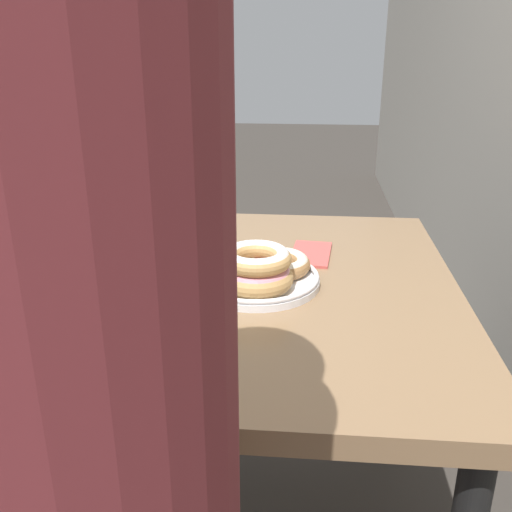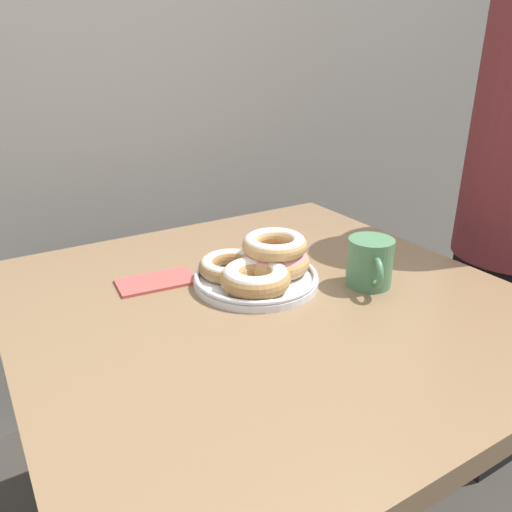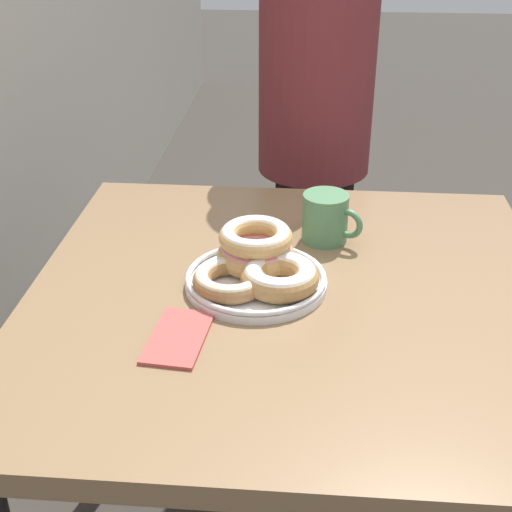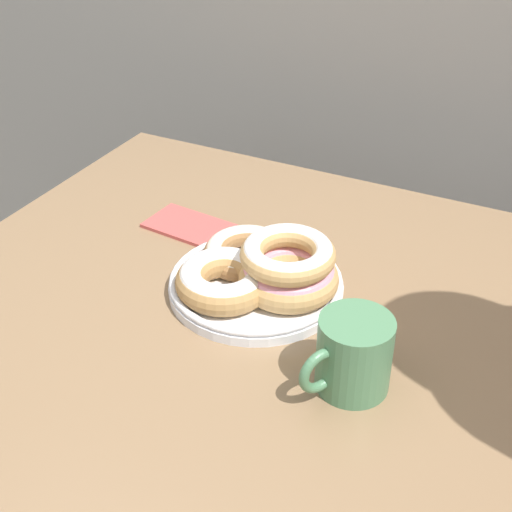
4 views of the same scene
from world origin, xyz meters
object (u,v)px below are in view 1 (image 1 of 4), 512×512
Objects in this scene: dining_table at (225,315)px; donut_plate at (255,268)px; coffee_mug at (172,301)px; napkin at (311,254)px.

dining_table is 0.13m from donut_plate.
coffee_mug is at bearing -33.81° from donut_plate.
donut_plate reaches higher than dining_table.
dining_table is 0.25m from coffee_mug.
dining_table is 3.39× the size of donut_plate.
coffee_mug is 0.43m from napkin.
donut_plate is 1.70× the size of napkin.
napkin is (-0.16, 0.17, 0.08)m from dining_table.
napkin is at bearing 132.30° from dining_table.
donut_plate is 0.21m from napkin.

